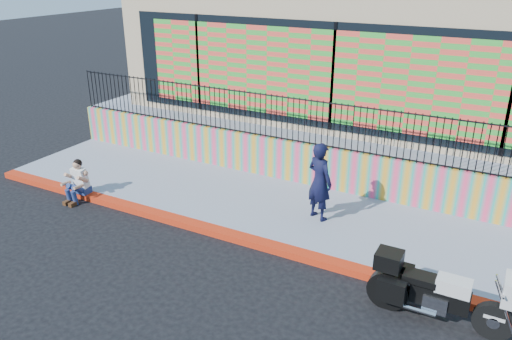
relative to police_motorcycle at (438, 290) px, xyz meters
The scene contains 10 objects.
ground 3.86m from the police_motorcycle, 169.39° to the left, with size 90.00×90.00×0.00m, color black.
red_curb 3.85m from the police_motorcycle, 169.39° to the left, with size 16.00×0.30×0.15m, color #B8240D.
sidewalk 4.46m from the police_motorcycle, 147.88° to the left, with size 16.00×3.00×0.15m, color gray.
mural_wall 5.45m from the police_motorcycle, 133.47° to the left, with size 16.00×0.20×1.10m, color #FF4372.
metal_fence 5.58m from the police_motorcycle, 133.47° to the left, with size 15.80×0.04×1.20m, color black, non-canonical shape.
elevated_platform 9.80m from the police_motorcycle, 112.48° to the left, with size 16.00×10.00×1.25m, color gray.
storefront_building 9.95m from the police_motorcycle, 112.98° to the left, with size 14.00×8.06×4.00m.
police_motorcycle is the anchor object (origin of this frame).
police_officer 3.78m from the police_motorcycle, 143.09° to the left, with size 0.67×0.44×1.83m, color black.
seated_man 8.82m from the police_motorcycle, behind, with size 0.54×0.71×1.06m.
Camera 1 is at (4.33, -8.14, 5.62)m, focal length 35.00 mm.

